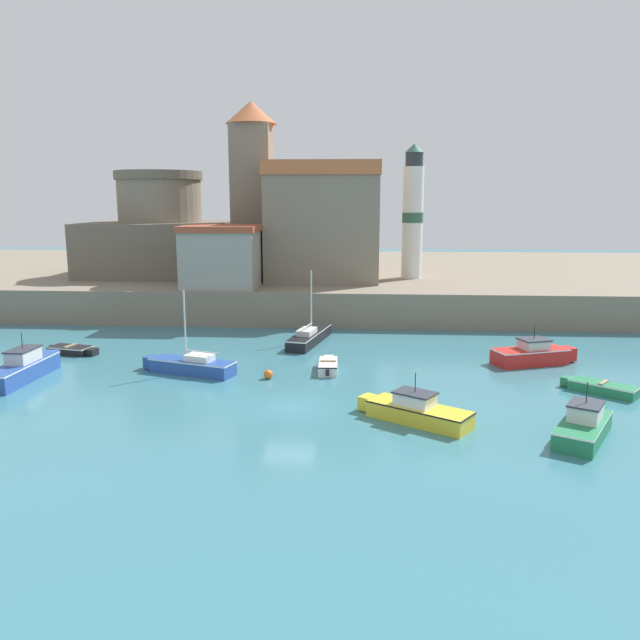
% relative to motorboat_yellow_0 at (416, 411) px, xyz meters
% --- Properties ---
extents(ground_plane, '(200.00, 200.00, 0.00)m').
position_rel_motorboat_yellow_0_xyz_m(ground_plane, '(-5.96, 1.77, -0.51)').
color(ground_plane, teal).
extents(quay_seawall, '(120.00, 40.00, 2.76)m').
position_rel_motorboat_yellow_0_xyz_m(quay_seawall, '(-5.96, 40.27, 0.87)').
color(quay_seawall, gray).
rests_on(quay_seawall, ground).
extents(motorboat_yellow_0, '(5.18, 4.01, 2.28)m').
position_rel_motorboat_yellow_0_xyz_m(motorboat_yellow_0, '(0.00, 0.00, 0.00)').
color(motorboat_yellow_0, yellow).
rests_on(motorboat_yellow_0, ground).
extents(sailboat_black_1, '(2.75, 7.08, 5.03)m').
position_rel_motorboat_yellow_0_xyz_m(sailboat_black_1, '(-6.08, 15.41, -0.05)').
color(sailboat_black_1, black).
rests_on(sailboat_black_1, ground).
extents(sailboat_blue_2, '(5.79, 2.95, 4.85)m').
position_rel_motorboat_yellow_0_xyz_m(sailboat_blue_2, '(-12.27, 7.14, -0.03)').
color(sailboat_blue_2, '#284C9E').
rests_on(sailboat_blue_2, ground).
extents(dinghy_green_3, '(3.47, 3.09, 0.64)m').
position_rel_motorboat_yellow_0_xyz_m(dinghy_green_3, '(9.93, 4.89, -0.21)').
color(dinghy_green_3, '#237A4C').
rests_on(dinghy_green_3, ground).
extents(dinghy_white_4, '(1.16, 3.35, 0.67)m').
position_rel_motorboat_yellow_0_xyz_m(dinghy_white_4, '(-4.40, 8.16, -0.19)').
color(dinghy_white_4, white).
rests_on(dinghy_white_4, ground).
extents(motorboat_red_5, '(5.43, 3.18, 2.46)m').
position_rel_motorboat_yellow_0_xyz_m(motorboat_red_5, '(7.95, 10.64, 0.09)').
color(motorboat_red_5, red).
rests_on(motorboat_red_5, ground).
extents(dinghy_black_6, '(3.50, 1.90, 0.56)m').
position_rel_motorboat_yellow_0_xyz_m(dinghy_black_6, '(-21.26, 11.22, -0.25)').
color(dinghy_black_6, black).
rests_on(dinghy_black_6, ground).
extents(motorboat_blue_7, '(1.65, 6.32, 2.65)m').
position_rel_motorboat_yellow_0_xyz_m(motorboat_blue_7, '(-21.23, 5.31, 0.14)').
color(motorboat_blue_7, '#284C9E').
rests_on(motorboat_blue_7, ground).
extents(motorboat_green_8, '(3.56, 4.97, 2.42)m').
position_rel_motorboat_yellow_0_xyz_m(motorboat_green_8, '(6.89, -1.49, 0.04)').
color(motorboat_green_8, '#237A4C').
rests_on(motorboat_green_8, ground).
extents(mooring_buoy, '(0.51, 0.51, 0.51)m').
position_rel_motorboat_yellow_0_xyz_m(mooring_buoy, '(-7.65, 6.33, -0.26)').
color(mooring_buoy, orange).
rests_on(mooring_buoy, ground).
extents(church, '(13.92, 17.14, 15.78)m').
position_rel_motorboat_yellow_0_xyz_m(church, '(-6.71, 33.03, 7.79)').
color(church, gray).
rests_on(church, quay_seawall).
extents(fortress, '(12.94, 12.94, 9.75)m').
position_rel_motorboat_yellow_0_xyz_m(fortress, '(-21.96, 32.72, 5.76)').
color(fortress, '#685E4F').
rests_on(fortress, quay_seawall).
extents(lighthouse, '(1.90, 1.90, 12.00)m').
position_rel_motorboat_yellow_0_xyz_m(lighthouse, '(2.04, 30.61, 8.05)').
color(lighthouse, silver).
rests_on(lighthouse, quay_seawall).
extents(harbor_shed_near_wharf, '(6.22, 6.62, 5.05)m').
position_rel_motorboat_yellow_0_xyz_m(harbor_shed_near_wharf, '(-13.96, 23.87, 4.79)').
color(harbor_shed_near_wharf, gray).
rests_on(harbor_shed_near_wharf, quay_seawall).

